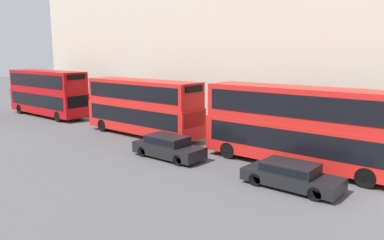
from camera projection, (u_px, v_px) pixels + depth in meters
The scene contains 6 objects.
bus_leading at pixel (299, 124), 20.61m from camera, with size 2.59×11.04×4.47m.
bus_second_in_queue at pixel (143, 105), 28.60m from camera, with size 2.59×10.32×4.28m.
bus_third_in_queue at pixel (47, 91), 37.36m from camera, with size 2.59×10.60×4.55m.
car_dark_sedan at pixel (291, 174), 17.61m from camera, with size 1.86×4.58×1.23m.
car_hatchback at pixel (168, 146), 22.61m from camera, with size 1.78×4.60×1.38m.
pedestrian at pixel (265, 137), 24.79m from camera, with size 0.36×0.36×1.71m.
Camera 1 is at (-17.74, -1.96, 6.31)m, focal length 35.00 mm.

